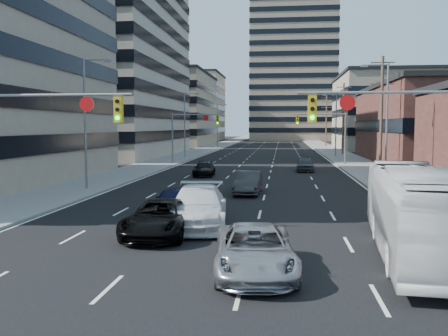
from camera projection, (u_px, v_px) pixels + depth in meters
ground at (173, 292)px, 13.40m from camera, size 400.00×400.00×0.00m
road_surface at (272, 142)px, 142.06m from camera, size 18.00×300.00×0.02m
sidewalk_left at (232, 141)px, 143.39m from camera, size 5.00×300.00×0.15m
sidewalk_right at (313, 142)px, 140.73m from camera, size 5.00×300.00×0.15m
office_left_mid at (83, 62)px, 74.73m from camera, size 26.00×34.00×28.00m
office_left_far at (165, 111)px, 114.47m from camera, size 20.00×30.00×16.00m
office_right_far at (397, 113)px, 97.01m from camera, size 22.00×28.00×14.00m
apartment_tower at (293, 49)px, 158.72m from camera, size 26.00×26.00×58.00m
bg_block_left at (182, 108)px, 154.36m from camera, size 24.00×24.00×20.00m
bg_block_right at (388, 120)px, 137.86m from camera, size 22.00×22.00×12.00m
signal_near_left at (45, 129)px, 21.81m from camera, size 6.59×0.33×6.00m
signal_near_right at (396, 129)px, 20.09m from camera, size 6.59×0.33×6.00m
signal_far_left at (192, 127)px, 58.46m from camera, size 6.09×0.33×6.00m
signal_far_right at (325, 127)px, 56.68m from camera, size 6.09×0.33×6.00m
utility_pole_block at (381, 112)px, 47.13m from camera, size 2.20×0.28×11.00m
utility_pole_midblock at (343, 117)px, 76.82m from camera, size 2.20×0.28×11.00m
utility_pole_distant at (326, 120)px, 106.52m from camera, size 2.20×0.28×11.00m
streetlight_left_near at (87, 117)px, 33.96m from camera, size 2.03×0.22×9.00m
streetlight_left_mid at (186, 122)px, 68.60m from camera, size 2.03×0.22×9.00m
streetlight_left_far at (218, 123)px, 103.24m from camera, size 2.03×0.22×9.00m
streetlight_right_near at (385, 118)px, 36.52m from camera, size 2.03×0.22×9.00m
streetlight_right_far at (335, 122)px, 71.16m from camera, size 2.03×0.22×9.00m
black_pickup at (160, 218)px, 20.21m from camera, size 2.43×5.25×1.46m
white_van at (198, 207)px, 22.09m from camera, size 3.10×6.34×1.78m
silver_suv at (255, 250)px, 15.03m from camera, size 2.84×5.34×1.43m
transit_bus at (418, 211)px, 17.12m from camera, size 3.64×11.18×3.06m
sedan_blue at (173, 200)px, 25.61m from camera, size 2.07×4.07×1.33m
sedan_grey_center at (248, 183)px, 32.58m from camera, size 1.74×4.57×1.49m
sedan_black_far at (204, 169)px, 44.33m from camera, size 1.98×4.41×1.26m
sedan_grey_right at (305, 164)px, 48.89m from camera, size 1.83×4.24×1.42m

